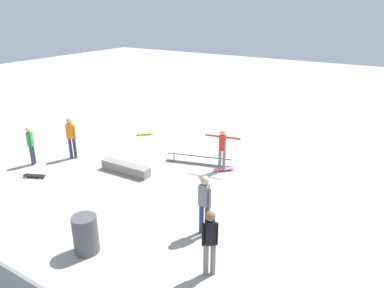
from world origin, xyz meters
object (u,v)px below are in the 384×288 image
Objects in this scene: bystander_black_shirt at (210,240)px; bystander_orange_shirt at (71,136)px; loose_skateboard_yellow at (145,133)px; grind_rail at (199,161)px; bystander_green_shirt at (31,144)px; trash_bin at (86,234)px; skate_ledge at (126,168)px; skateboard_main at (224,169)px; loose_skateboard_black at (34,176)px; bystander_grey_shirt at (204,202)px; skater_main at (222,147)px.

bystander_orange_shirt is (7.97, -3.01, 0.03)m from bystander_black_shirt.
bystander_black_shirt is 9.96m from loose_skateboard_yellow.
loose_skateboard_yellow is (3.91, -1.59, -0.08)m from grind_rail.
loose_skateboard_yellow is (-1.49, -4.97, -0.78)m from bystander_green_shirt.
grind_rail is at bearing -86.33° from trash_bin.
skate_ledge is 4.58m from trash_bin.
bystander_green_shirt is 6.38m from trash_bin.
bystander_green_shirt is (3.52, 1.31, 0.67)m from skate_ledge.
skateboard_main is 0.47× the size of bystander_green_shirt.
bystander_orange_shirt reaches higher than skate_ledge.
trash_bin reaches higher than loose_skateboard_black.
grind_rail is at bearing -160.72° from loose_skateboard_black.
trash_bin is (-4.30, 7.63, 0.42)m from loose_skateboard_yellow.
bystander_orange_shirt is at bearing 155.43° from skateboard_main.
skater_main is at bearing -70.23° from bystander_grey_shirt.
bystander_grey_shirt is 1.01× the size of bystander_orange_shirt.
bystander_grey_shirt is at bearing 158.38° from loose_skateboard_black.
trash_bin is (2.09, 2.21, -0.47)m from bystander_grey_shirt.
loose_skateboard_yellow is 0.72× the size of trash_bin.
bystander_grey_shirt is at bearing -121.81° from bystander_green_shirt.
trash_bin reaches higher than skate_ledge.
skateboard_main is 0.41× the size of bystander_grey_shirt.
skate_ledge is 2.82× the size of loose_skateboard_yellow.
bystander_orange_shirt is at bearing 120.18° from bystander_black_shirt.
bystander_black_shirt reaches higher than skater_main.
skateboard_main is at bearing -145.33° from skate_ledge.
grind_rail is 1.76× the size of bystander_green_shirt.
bystander_orange_shirt is at bearing 9.28° from skater_main.
grind_rail is 6.06m from trash_bin.
skater_main is (-1.01, 0.04, 0.79)m from grind_rail.
bystander_orange_shirt reaches higher than loose_skateboard_yellow.
grind_rail is at bearing -58.49° from bystander_grey_shirt.
bystander_grey_shirt reaches higher than bystander_black_shirt.
grind_rail is 3.76× the size of skateboard_main.
grind_rail is at bearing 84.16° from bystander_black_shirt.
bystander_green_shirt is (6.49, 3.36, 0.78)m from skateboard_main.
bystander_orange_shirt is 6.35m from trash_bin.
bystander_green_shirt is (6.41, 3.34, -0.09)m from skater_main.
loose_skateboard_black is at bearing -22.14° from trash_bin.
trash_bin is (-2.26, 3.97, 0.31)m from skate_ledge.
bystander_orange_shirt is at bearing -38.12° from trash_bin.
skateboard_main is 6.83m from loose_skateboard_black.
bystander_orange_shirt is at bearing -14.86° from bystander_grey_shirt.
skater_main is at bearing -90.98° from bystander_green_shirt.
skater_main is at bearing -166.84° from loose_skateboard_black.
bystander_orange_shirt is 2.08× the size of loose_skateboard_black.
skateboard_main and loose_skateboard_black have the same top height.
bystander_black_shirt is (-2.28, 5.12, 0.85)m from skateboard_main.
skater_main is at bearing 161.94° from grind_rail.
grind_rail is at bearing -13.39° from skater_main.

